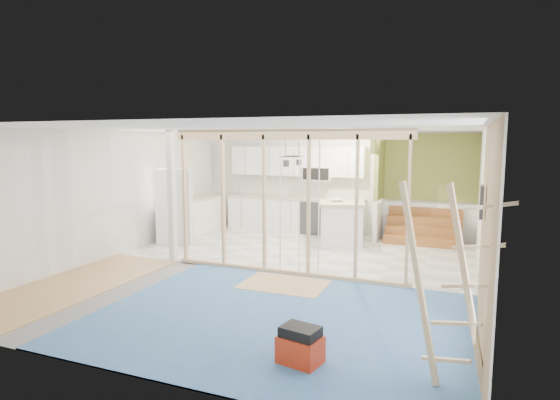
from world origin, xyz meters
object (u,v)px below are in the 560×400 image
at_px(island, 341,223).
at_px(toolbox, 300,346).
at_px(fridge, 175,206).
at_px(ladder, 449,286).

distance_m(island, toolbox, 5.90).
height_order(island, toolbox, island).
height_order(fridge, island, fridge).
bearing_deg(fridge, ladder, -60.63).
height_order(fridge, toolbox, fridge).
distance_m(fridge, toolbox, 6.58).
bearing_deg(ladder, toolbox, -159.89).
distance_m(island, ladder, 6.26).
relative_size(toolbox, ladder, 0.25).
bearing_deg(fridge, island, -5.89).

